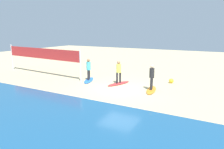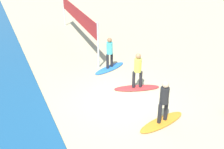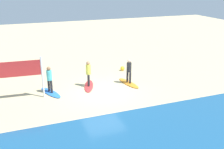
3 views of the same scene
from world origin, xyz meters
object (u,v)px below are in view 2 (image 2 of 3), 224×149
(surfer_red, at_px, (138,68))
(surfboard_orange, at_px, (162,122))
(surfboard_red, at_px, (137,88))
(surfboard_blue, at_px, (110,68))
(surfer_orange, at_px, (164,99))
(volleyball_net, at_px, (77,16))
(surfer_blue, at_px, (110,51))

(surfer_red, bearing_deg, surfboard_orange, 170.01)
(surfboard_red, height_order, surfboard_blue, same)
(surfer_orange, relative_size, volleyball_net, 0.18)
(surfer_red, bearing_deg, surfboard_red, 0.00)
(surfer_orange, xyz_separation_m, surfer_blue, (5.15, -0.25, 0.00))
(surfboard_orange, height_order, surfboard_red, same)
(surfer_orange, xyz_separation_m, surfer_red, (2.65, -0.47, 0.00))
(surfer_orange, bearing_deg, volleyball_net, -0.81)
(surfboard_orange, relative_size, surfer_blue, 1.28)
(surfer_red, height_order, surfer_blue, same)
(surfer_blue, bearing_deg, surfboard_blue, 0.00)
(surfboard_red, bearing_deg, surfer_blue, -67.11)
(surfboard_orange, height_order, volleyball_net, volleyball_net)
(surfboard_orange, distance_m, surfer_red, 2.87)
(surfer_orange, relative_size, surfer_red, 1.00)
(surfboard_red, height_order, volleyball_net, volleyball_net)
(surfboard_orange, relative_size, surfer_orange, 1.28)
(surfer_blue, relative_size, volleyball_net, 0.18)
(surfer_red, relative_size, volleyball_net, 0.18)
(surfboard_red, distance_m, surfer_blue, 2.70)
(surfboard_red, height_order, surfer_red, surfer_red)
(surfer_orange, relative_size, surfboard_blue, 0.78)
(surfboard_orange, distance_m, surfboard_blue, 5.16)
(surfboard_blue, distance_m, volleyball_net, 5.22)
(surfer_orange, relative_size, surfboard_red, 0.78)
(surfer_orange, height_order, surfboard_red, surfer_orange)
(surfer_red, distance_m, surfer_blue, 2.51)
(surfer_orange, bearing_deg, surfboard_orange, 0.00)
(surfer_blue, bearing_deg, surfboard_orange, 177.26)
(surfboard_orange, bearing_deg, surfer_orange, -0.00)
(surfboard_red, distance_m, surfboard_blue, 2.51)
(surfboard_red, relative_size, surfer_blue, 1.28)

